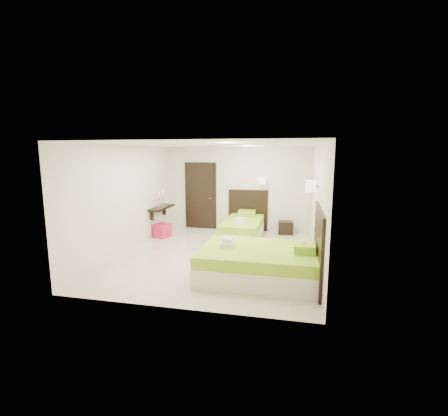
% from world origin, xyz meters
% --- Properties ---
extents(floor, '(5.50, 5.50, 0.00)m').
position_xyz_m(floor, '(0.00, 0.00, 0.00)').
color(floor, beige).
rests_on(floor, ground).
extents(bed_single, '(1.23, 2.05, 1.69)m').
position_xyz_m(bed_single, '(0.34, 1.80, 0.31)').
color(bed_single, beige).
rests_on(bed_single, ground).
extents(bed_double, '(2.26, 1.92, 1.86)m').
position_xyz_m(bed_double, '(1.19, -1.17, 0.33)').
color(bed_double, beige).
rests_on(bed_double, ground).
extents(nightstand, '(0.46, 0.42, 0.38)m').
position_xyz_m(nightstand, '(1.52, 2.48, 0.19)').
color(nightstand, black).
rests_on(nightstand, ground).
extents(ottoman, '(0.50, 0.50, 0.39)m').
position_xyz_m(ottoman, '(-1.97, 1.32, 0.20)').
color(ottoman, '#AE173B').
rests_on(ottoman, ground).
extents(door, '(1.02, 0.15, 2.14)m').
position_xyz_m(door, '(-1.20, 2.70, 1.05)').
color(door, black).
rests_on(door, ground).
extents(console_shelf, '(0.35, 1.20, 0.78)m').
position_xyz_m(console_shelf, '(-2.08, 1.60, 0.82)').
color(console_shelf, black).
rests_on(console_shelf, ground).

